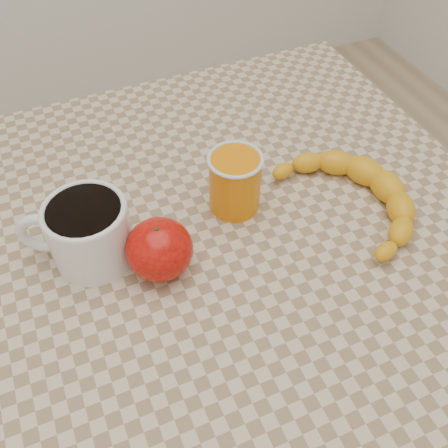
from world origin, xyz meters
name	(u,v)px	position (x,y,z in m)	size (l,w,h in m)	color
ground	(224,429)	(0.00, 0.00, 0.00)	(3.00, 3.00, 0.00)	tan
table	(224,271)	(0.00, 0.00, 0.66)	(0.80, 0.80, 0.75)	tan
coffee_mug	(87,230)	(-0.17, 0.03, 0.80)	(0.16, 0.14, 0.09)	silver
orange_juice_glass	(235,181)	(0.04, 0.04, 0.80)	(0.08, 0.08, 0.09)	orange
apple	(159,249)	(-0.10, -0.02, 0.79)	(0.11, 0.11, 0.08)	#860504
banana	(354,196)	(0.19, -0.02, 0.77)	(0.20, 0.28, 0.04)	gold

